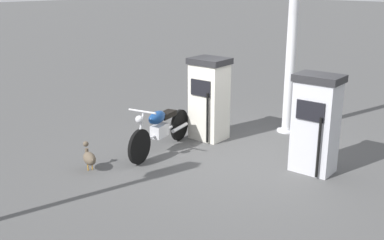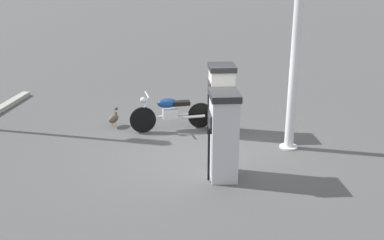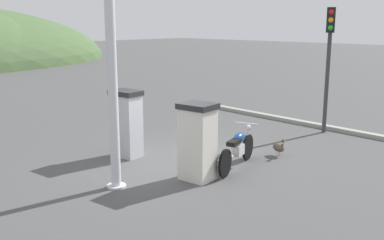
{
  "view_description": "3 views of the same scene",
  "coord_description": "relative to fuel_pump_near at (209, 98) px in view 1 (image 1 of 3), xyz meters",
  "views": [
    {
      "loc": [
        6.24,
        4.95,
        3.18
      ],
      "look_at": [
        0.82,
        -0.43,
        0.84
      ],
      "focal_mm": 43.41,
      "sensor_mm": 36.0,
      "label": 1
    },
    {
      "loc": [
        -0.22,
        9.01,
        3.81
      ],
      "look_at": [
        0.17,
        0.16,
        0.78
      ],
      "focal_mm": 41.88,
      "sensor_mm": 36.0,
      "label": 2
    },
    {
      "loc": [
        -7.13,
        -7.43,
        3.33
      ],
      "look_at": [
        1.11,
        0.45,
        0.81
      ],
      "focal_mm": 41.56,
      "sensor_mm": 36.0,
      "label": 3
    }
  ],
  "objects": [
    {
      "name": "fuel_pump_far",
      "position": [
        -0.0,
        2.43,
        0.01
      ],
      "size": [
        0.61,
        0.81,
        1.69
      ],
      "color": "silver",
      "rests_on": "ground"
    },
    {
      "name": "ground_plane",
      "position": [
        0.46,
        1.21,
        -0.85
      ],
      "size": [
        120.0,
        120.0,
        0.0
      ],
      "primitive_type": "plane",
      "color": "#4C4C4C"
    },
    {
      "name": "motorcycle_near_pump",
      "position": [
        1.22,
        -0.13,
        -0.38
      ],
      "size": [
        2.01,
        0.77,
        0.96
      ],
      "color": "black",
      "rests_on": "ground"
    },
    {
      "name": "wandering_duck",
      "position": [
        2.68,
        -0.32,
        -0.62
      ],
      "size": [
        0.29,
        0.47,
        0.48
      ],
      "color": "brown",
      "rests_on": "ground"
    },
    {
      "name": "canopy_support_pole",
      "position": [
        -1.5,
        0.89,
        1.23
      ],
      "size": [
        0.4,
        0.4,
        4.3
      ],
      "color": "silver",
      "rests_on": "ground"
    },
    {
      "name": "fuel_pump_near",
      "position": [
        0.0,
        0.0,
        0.0
      ],
      "size": [
        0.68,
        0.8,
        1.67
      ],
      "color": "silver",
      "rests_on": "ground"
    }
  ]
}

